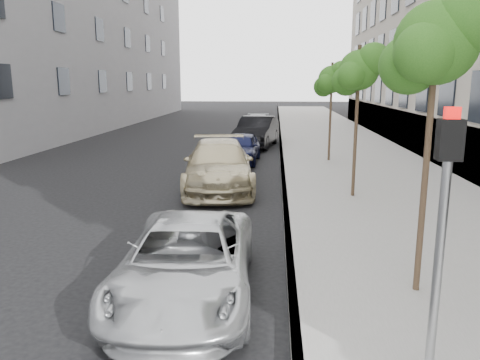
# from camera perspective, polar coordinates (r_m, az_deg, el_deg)

# --- Properties ---
(ground) EXTENTS (160.00, 160.00, 0.00)m
(ground) POSITION_cam_1_polar(r_m,az_deg,el_deg) (6.86, -3.62, -18.66)
(ground) COLOR black
(ground) RESTS_ON ground
(sidewalk) EXTENTS (6.40, 72.00, 0.14)m
(sidewalk) POSITION_cam_1_polar(r_m,az_deg,el_deg) (30.24, 10.86, 5.20)
(sidewalk) COLOR gray
(sidewalk) RESTS_ON ground
(curb) EXTENTS (0.15, 72.00, 0.14)m
(curb) POSITION_cam_1_polar(r_m,az_deg,el_deg) (30.04, 4.91, 5.33)
(curb) COLOR #9E9B93
(curb) RESTS_ON ground
(tree_near) EXTENTS (1.60, 1.40, 4.69)m
(tree_near) POSITION_cam_1_polar(r_m,az_deg,el_deg) (7.74, 23.00, 15.07)
(tree_near) COLOR #38281C
(tree_near) RESTS_ON sidewalk
(tree_mid) EXTENTS (1.53, 1.33, 4.42)m
(tree_mid) POSITION_cam_1_polar(r_m,az_deg,el_deg) (14.05, 14.39, 12.79)
(tree_mid) COLOR #38281C
(tree_mid) RESTS_ON sidewalk
(tree_far) EXTENTS (1.54, 1.34, 4.20)m
(tree_far) POSITION_cam_1_polar(r_m,az_deg,el_deg) (20.49, 11.20, 11.92)
(tree_far) COLOR #38281C
(tree_far) RESTS_ON sidewalk
(signal_pole) EXTENTS (0.25, 0.19, 3.10)m
(signal_pole) POSITION_cam_1_polar(r_m,az_deg,el_deg) (5.34, 23.46, -4.35)
(signal_pole) COLOR #939699
(signal_pole) RESTS_ON sidewalk
(minivan) EXTENTS (2.29, 4.63, 1.26)m
(minivan) POSITION_cam_1_polar(r_m,az_deg,el_deg) (7.75, -6.51, -9.78)
(minivan) COLOR #B1B4B6
(minivan) RESTS_ON ground
(suv) EXTENTS (2.81, 5.65, 1.58)m
(suv) POSITION_cam_1_polar(r_m,az_deg,el_deg) (15.40, -2.62, 1.80)
(suv) COLOR tan
(suv) RESTS_ON ground
(sedan_blue) EXTENTS (1.71, 3.89, 1.30)m
(sedan_blue) POSITION_cam_1_polar(r_m,az_deg,el_deg) (20.53, 0.10, 3.97)
(sedan_blue) COLOR #0F1333
(sedan_blue) RESTS_ON ground
(sedan_black) EXTENTS (2.47, 5.18, 1.64)m
(sedan_black) POSITION_cam_1_polar(r_m,az_deg,el_deg) (25.51, 2.05, 5.89)
(sedan_black) COLOR black
(sedan_black) RESTS_ON ground
(sedan_rear) EXTENTS (1.84, 4.45, 1.29)m
(sedan_rear) POSITION_cam_1_polar(r_m,az_deg,el_deg) (32.23, 2.13, 6.83)
(sedan_rear) COLOR gray
(sedan_rear) RESTS_ON ground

